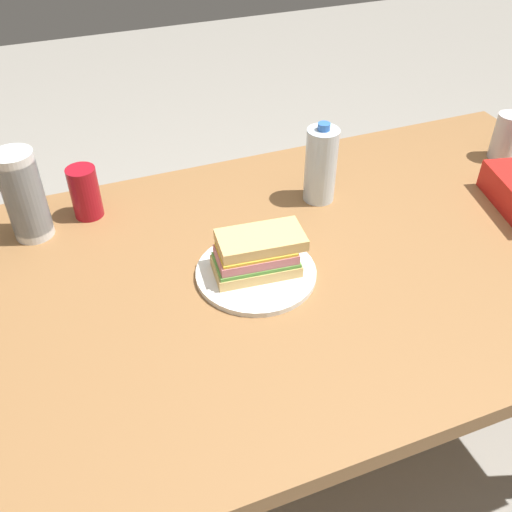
% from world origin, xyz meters
% --- Properties ---
extents(ground_plane, '(8.00, 8.00, 0.00)m').
position_xyz_m(ground_plane, '(0.00, 0.00, 0.00)').
color(ground_plane, gray).
extents(dining_table, '(1.72, 0.90, 0.76)m').
position_xyz_m(dining_table, '(0.00, 0.00, 0.67)').
color(dining_table, olive).
rests_on(dining_table, ground_plane).
extents(paper_plate, '(0.24, 0.24, 0.01)m').
position_xyz_m(paper_plate, '(-0.07, -0.01, 0.77)').
color(paper_plate, white).
rests_on(paper_plate, dining_table).
extents(sandwich, '(0.19, 0.11, 0.08)m').
position_xyz_m(sandwich, '(-0.06, -0.00, 0.82)').
color(sandwich, '#DBB26B').
rests_on(sandwich, paper_plate).
extents(soda_can_red, '(0.07, 0.07, 0.12)m').
position_xyz_m(soda_can_red, '(-0.35, 0.33, 0.83)').
color(soda_can_red, maroon).
rests_on(soda_can_red, dining_table).
extents(water_bottle_tall, '(0.07, 0.07, 0.20)m').
position_xyz_m(water_bottle_tall, '(0.17, 0.20, 0.86)').
color(water_bottle_tall, silver).
rests_on(water_bottle_tall, dining_table).
extents(plastic_cup_stack, '(0.08, 0.08, 0.20)m').
position_xyz_m(plastic_cup_stack, '(-0.48, 0.30, 0.87)').
color(plastic_cup_stack, silver).
rests_on(plastic_cup_stack, dining_table).
extents(soda_can_silver, '(0.07, 0.07, 0.12)m').
position_xyz_m(soda_can_silver, '(0.72, 0.20, 0.83)').
color(soda_can_silver, silver).
rests_on(soda_can_silver, dining_table).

